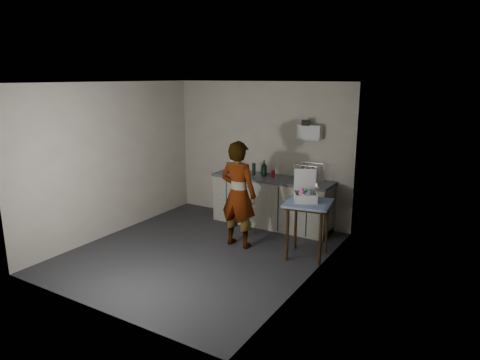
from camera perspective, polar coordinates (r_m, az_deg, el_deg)
The scene contains 15 objects.
ground at distance 6.83m, azimuth -5.43°, elevation -9.55°, with size 4.00×4.00×0.00m, color #292A2F.
wall_back at distance 8.08m, azimuth 2.76°, elevation 3.79°, with size 3.60×0.02×2.60m, color #BEB4A6.
wall_right at distance 5.57m, azimuth 9.26°, elevation -0.91°, with size 0.02×4.00×2.60m, color #BEB4A6.
wall_left at distance 7.62m, azimuth -16.58°, elevation 2.62°, with size 0.02×4.00×2.60m, color #BEB4A6.
ceiling at distance 6.28m, azimuth -5.97°, elevation 12.77°, with size 3.60×4.00×0.01m, color white.
kitchen_counter at distance 7.85m, azimuth 4.25°, elevation -3.08°, with size 2.24×0.62×0.91m.
wall_shelf at distance 7.53m, azimuth 9.29°, elevation 6.34°, with size 0.42×0.18×0.37m.
side_table at distance 6.47m, azimuth 9.09°, elevation -3.88°, with size 0.77×0.77×0.86m.
standing_man at distance 6.79m, azimuth -0.22°, elevation -1.93°, with size 0.63×0.41×1.72m, color #B2A593.
soap_bottle at distance 7.77m, azimuth 3.23°, elevation 1.55°, with size 0.11×0.11×0.29m, color black.
soda_can at distance 7.72m, azimuth 4.42°, elevation 0.82°, with size 0.07×0.07×0.13m, color red.
dark_bottle at distance 7.86m, azimuth 1.86°, elevation 1.46°, with size 0.06×0.06×0.22m, color black.
paper_towel at distance 8.09m, azimuth -0.94°, elevation 1.95°, with size 0.15×0.15×0.28m.
dish_rack at distance 7.49m, azimuth 9.06°, elevation 0.36°, with size 0.45×0.34×0.31m.
bakery_box at distance 6.47m, azimuth 8.70°, elevation -1.90°, with size 0.45×0.45×0.46m.
Camera 1 is at (3.76, -5.02, 2.69)m, focal length 32.00 mm.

